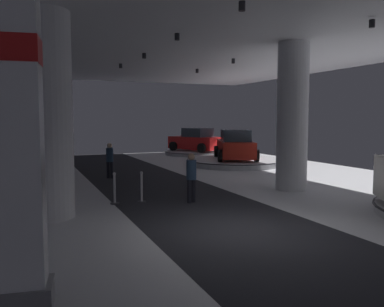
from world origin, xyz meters
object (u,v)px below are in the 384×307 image
Objects in this scene: display_platform_deep_right at (196,153)px; display_car_deep_right at (196,141)px; column_right at (292,117)px; display_platform_deep_left at (4,159)px; display_platform_far_right at (235,162)px; display_car_far_right at (235,146)px; column_left at (45,116)px; display_car_deep_left at (3,144)px; display_platform_far_left at (3,174)px; display_car_far_left at (3,154)px; visitor_walking_far at (110,158)px; brand_sign_pylon at (0,152)px; visitor_walking_near at (191,175)px.

display_car_deep_right is (0.01, -0.03, 0.89)m from display_platform_deep_right.
display_platform_deep_right is (2.49, 14.83, -2.59)m from column_right.
display_platform_deep_left is 14.24m from display_platform_far_right.
display_car_far_right is 0.97× the size of display_platform_deep_right.
column_left reaches higher than display_platform_deep_left.
display_car_deep_left reaches higher than display_platform_deep_right.
display_car_far_right reaches higher than display_platform_far_left.
display_car_far_right is at bearing -112.02° from display_platform_far_right.
display_car_far_left is 2.83× the size of visitor_walking_far.
column_left is 1.00× the size of column_right.
display_platform_deep_left is 7.23m from display_car_far_left.
column_right reaches higher than visitor_walking_far.
display_platform_far_left is at bearing 99.72° from column_left.
display_car_deep_left is at bearing -179.89° from display_car_deep_right.
column_right is 18.30m from display_platform_deep_left.
column_left is at bearing -83.72° from display_platform_deep_left.
brand_sign_pylon is at bearing -146.48° from column_right.
display_car_far_right is 10.67m from visitor_walking_near.
brand_sign_pylon is 0.77× the size of display_platform_far_right.
visitor_walking_far is (2.99, 6.52, -1.84)m from column_left.
display_car_far_right is at bearing -94.63° from display_platform_deep_right.
brand_sign_pylon is (-9.62, -6.37, -0.52)m from column_right.
display_platform_deep_left is at bearing 111.49° from visitor_walking_near.
display_platform_far_left is (0.27, -7.18, -0.93)m from display_car_deep_left.
column_left is at bearing 81.19° from brand_sign_pylon.
column_left reaches higher than visitor_walking_near.
display_platform_far_left is (-0.65, 13.97, -2.05)m from brand_sign_pylon.
column_left is 1.22× the size of display_car_deep_left.
column_left reaches higher than display_platform_far_left.
column_left reaches higher than display_car_far_left.
display_car_far_right is at bearing 53.46° from visitor_walking_near.
column_right is 3.46× the size of visitor_walking_near.
visitor_walking_far is (4.73, -9.25, 0.71)m from display_platform_deep_left.
display_car_far_left is at bearing -150.34° from display_platform_deep_right.
display_car_far_right is 2.87× the size of visitor_walking_near.
display_platform_far_left is (-12.20, -0.26, -0.00)m from display_platform_far_right.
display_car_deep_left reaches higher than visitor_walking_far.
column_left is 3.46× the size of visitor_walking_near.
display_platform_deep_left is 1.07× the size of display_car_far_left.
brand_sign_pylon is at bearing -98.81° from column_left.
visitor_walking_near is (-6.36, -8.60, 0.72)m from display_platform_far_right.
display_platform_deep_left is at bearing 96.28° from column_left.
column_right is 13.03m from display_platform_far_left.
visitor_walking_far is (-8.29, -9.33, 0.75)m from display_platform_deep_right.
display_platform_deep_right is at bearing 0.37° from display_platform_deep_left.
display_car_far_left is (0.03, -0.02, 0.91)m from display_platform_far_left.
display_car_deep_right is (13.03, 0.02, -0.07)m from display_car_deep_left.
display_platform_far_left is at bearing 143.52° from column_right.
display_platform_far_right is (10.72, 8.88, -2.56)m from column_left.
visitor_walking_far reaches higher than display_platform_deep_right.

